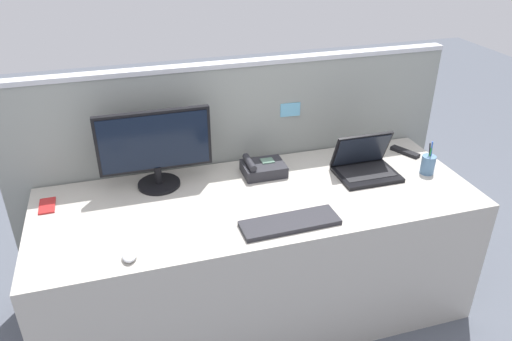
{
  "coord_description": "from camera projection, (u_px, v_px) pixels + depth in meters",
  "views": [
    {
      "loc": [
        -0.6,
        -1.95,
        1.98
      ],
      "look_at": [
        0.0,
        0.05,
        0.84
      ],
      "focal_mm": 34.57,
      "sensor_mm": 36.0,
      "label": 1
    }
  ],
  "objects": [
    {
      "name": "laptop",
      "position": [
        364.0,
        164.0,
        2.58
      ],
      "size": [
        0.31,
        0.25,
        0.22
      ],
      "color": "black",
      "rests_on": "desk"
    },
    {
      "name": "desk_phone",
      "position": [
        262.0,
        168.0,
        2.58
      ],
      "size": [
        0.22,
        0.17,
        0.1
      ],
      "color": "#232328",
      "rests_on": "desk"
    },
    {
      "name": "tv_remote",
      "position": [
        405.0,
        152.0,
        2.8
      ],
      "size": [
        0.12,
        0.17,
        0.02
      ],
      "primitive_type": "cube",
      "rotation": [
        0.0,
        0.0,
        0.46
      ],
      "color": "black",
      "rests_on": "desk"
    },
    {
      "name": "ground_plane",
      "position": [
        259.0,
        307.0,
        2.74
      ],
      "size": [
        10.0,
        10.0,
        0.0
      ],
      "primitive_type": "plane",
      "color": "#4C515B"
    },
    {
      "name": "keyboard_main",
      "position": [
        290.0,
        223.0,
        2.18
      ],
      "size": [
        0.45,
        0.15,
        0.02
      ],
      "primitive_type": "cube",
      "rotation": [
        0.0,
        0.0,
        0.03
      ],
      "color": "#232328",
      "rests_on": "desk"
    },
    {
      "name": "desktop_monitor",
      "position": [
        155.0,
        146.0,
        2.39
      ],
      "size": [
        0.55,
        0.21,
        0.4
      ],
      "color": "black",
      "rests_on": "desk"
    },
    {
      "name": "pen_cup",
      "position": [
        428.0,
        164.0,
        2.58
      ],
      "size": [
        0.07,
        0.07,
        0.18
      ],
      "color": "#4C7093",
      "rests_on": "desk"
    },
    {
      "name": "desk",
      "position": [
        259.0,
        256.0,
        2.56
      ],
      "size": [
        2.14,
        0.8,
        0.72
      ],
      "primitive_type": "cube",
      "color": "#ADA89E",
      "rests_on": "ground_plane"
    },
    {
      "name": "cubicle_divider",
      "position": [
        236.0,
        170.0,
        2.8
      ],
      "size": [
        2.42,
        0.08,
        1.27
      ],
      "color": "gray",
      "rests_on": "ground_plane"
    },
    {
      "name": "computer_mouse_right_hand",
      "position": [
        129.0,
        255.0,
        1.98
      ],
      "size": [
        0.07,
        0.11,
        0.03
      ],
      "primitive_type": "ellipsoid",
      "rotation": [
        0.0,
        0.0,
        -0.09
      ],
      "color": "silver",
      "rests_on": "desk"
    },
    {
      "name": "cell_phone_red_case",
      "position": [
        47.0,
        206.0,
        2.31
      ],
      "size": [
        0.07,
        0.14,
        0.01
      ],
      "primitive_type": "cube",
      "rotation": [
        0.0,
        0.0,
        0.01
      ],
      "color": "#B22323",
      "rests_on": "desk"
    }
  ]
}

